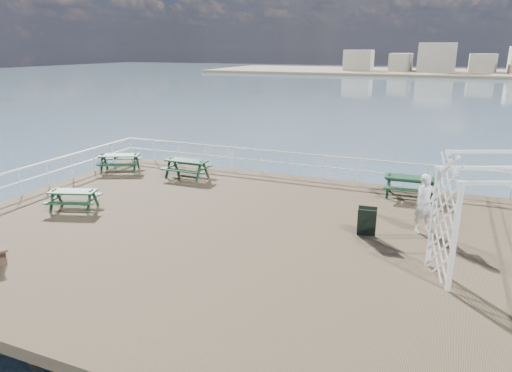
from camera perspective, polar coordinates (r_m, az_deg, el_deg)
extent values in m
cube|color=brown|center=(14.87, -4.10, -5.85)|extent=(18.00, 14.00, 0.30)
plane|color=#38515E|center=(53.13, 15.83, 8.13)|extent=(300.00, 300.00, 0.00)
cube|color=tan|center=(147.64, 26.70, 12.45)|extent=(160.00, 40.00, 0.80)
cube|color=beige|center=(146.62, 12.78, 15.11)|extent=(8.00, 8.00, 6.00)
cube|color=beige|center=(144.97, 17.59, 14.54)|extent=(6.00, 8.00, 5.00)
cube|color=beige|center=(144.30, 21.71, 14.73)|extent=(10.00, 8.00, 8.00)
cube|color=beige|center=(144.48, 26.52, 13.57)|extent=(7.00, 8.00, 5.00)
cylinder|color=brown|center=(23.47, -14.46, -0.81)|extent=(0.36, 0.36, 2.10)
cylinder|color=brown|center=(19.07, 24.90, -6.09)|extent=(0.36, 0.36, 2.10)
cube|color=white|center=(20.56, 4.42, 4.13)|extent=(17.70, 0.07, 0.07)
cube|color=white|center=(20.68, 4.39, 2.78)|extent=(17.70, 0.05, 0.05)
cylinder|color=white|center=(24.83, -15.44, 4.62)|extent=(0.05, 0.05, 1.10)
cube|color=white|center=(19.94, -27.58, 1.81)|extent=(0.07, 13.70, 0.07)
cube|color=white|center=(20.06, -27.38, 0.43)|extent=(0.05, 13.70, 0.05)
cube|color=#143923|center=(22.34, -16.73, 3.69)|extent=(1.95, 1.40, 0.06)
cube|color=#143923|center=(22.97, -16.30, 3.33)|extent=(1.76, 0.98, 0.05)
cube|color=#143923|center=(21.83, -17.06, 2.58)|extent=(1.76, 0.98, 0.05)
cube|color=#143923|center=(22.61, -18.52, 2.87)|extent=(0.68, 1.37, 0.06)
cube|color=#143923|center=(22.22, -14.77, 2.96)|extent=(0.68, 1.37, 0.06)
cube|color=#143923|center=(22.91, -18.30, 2.94)|extent=(0.29, 0.51, 0.89)
cube|color=#143923|center=(22.34, -18.72, 2.55)|extent=(0.29, 0.51, 0.89)
cube|color=#143923|center=(22.52, -14.60, 3.02)|extent=(0.29, 0.51, 0.89)
cube|color=#143923|center=(21.95, -14.93, 2.64)|extent=(0.29, 0.51, 0.89)
cube|color=#143923|center=(22.45, -16.62, 2.47)|extent=(1.51, 0.74, 0.06)
cube|color=#143923|center=(20.53, -8.69, 3.15)|extent=(1.87, 0.73, 0.06)
cube|color=#143923|center=(21.11, -7.79, 2.74)|extent=(1.87, 0.26, 0.05)
cube|color=#143923|center=(20.09, -9.57, 1.92)|extent=(1.87, 0.26, 0.05)
cube|color=#143923|center=(21.01, -10.48, 2.48)|extent=(0.08, 1.51, 0.06)
cube|color=#143923|center=(20.22, -6.76, 2.08)|extent=(0.08, 1.51, 0.06)
cube|color=#143923|center=(21.28, -10.01, 2.54)|extent=(0.08, 0.54, 0.91)
cube|color=#143923|center=(20.77, -10.93, 2.14)|extent=(0.08, 0.54, 0.91)
cube|color=#143923|center=(20.49, -6.33, 2.14)|extent=(0.08, 0.54, 0.91)
cube|color=#143923|center=(19.97, -7.19, 1.72)|extent=(0.08, 0.54, 0.91)
cube|color=#143923|center=(20.65, -8.63, 1.78)|extent=(1.66, 0.08, 0.06)
cube|color=#143923|center=(18.53, 18.78, 0.97)|extent=(1.94, 0.82, 0.06)
cube|color=#143923|center=(19.23, 18.77, 0.58)|extent=(1.92, 0.34, 0.05)
cube|color=#143923|center=(18.00, 18.61, -0.49)|extent=(1.92, 0.34, 0.05)
cube|color=#143923|center=(18.65, 16.25, 0.25)|extent=(0.15, 1.54, 0.06)
cube|color=#143923|center=(18.63, 21.12, -0.25)|extent=(0.15, 1.54, 0.06)
cube|color=#143923|center=(18.97, 16.32, 0.36)|extent=(0.11, 0.55, 0.93)
cube|color=#143923|center=(18.36, 16.16, -0.18)|extent=(0.11, 0.55, 0.93)
cube|color=#143923|center=(18.95, 21.11, -0.13)|extent=(0.11, 0.55, 0.93)
cube|color=#143923|center=(18.33, 21.10, -0.68)|extent=(0.11, 0.55, 0.93)
cube|color=#143923|center=(18.67, 18.63, -0.56)|extent=(1.70, 0.15, 0.06)
cube|color=#143923|center=(17.54, -21.94, -0.64)|extent=(1.74, 1.12, 0.05)
cube|color=#143923|center=(18.08, -21.12, -0.91)|extent=(1.61, 0.73, 0.05)
cube|color=#143923|center=(17.16, -22.61, -2.02)|extent=(1.61, 0.73, 0.05)
cube|color=#143923|center=(17.93, -23.79, -1.44)|extent=(0.49, 1.27, 0.05)
cube|color=#143923|center=(17.34, -19.82, -1.58)|extent=(0.49, 1.27, 0.05)
cube|color=#143923|center=(18.17, -23.39, -1.30)|extent=(0.22, 0.47, 0.79)
cube|color=#143923|center=(17.71, -24.17, -1.85)|extent=(0.22, 0.47, 0.79)
cube|color=#143923|center=(17.59, -19.46, -1.44)|extent=(0.22, 0.47, 0.79)
cube|color=#143923|center=(17.12, -20.16, -2.01)|extent=(0.22, 0.47, 0.79)
cube|color=#143923|center=(17.67, -21.78, -2.01)|extent=(1.39, 0.53, 0.05)
cube|color=white|center=(11.60, 23.54, -6.18)|extent=(0.13, 0.13, 2.66)
cube|color=white|center=(12.73, 21.23, -3.87)|extent=(0.13, 0.13, 2.66)
cube|color=white|center=(12.85, 26.94, 2.02)|extent=(2.48, 1.12, 0.09)
cube|color=white|center=(12.16, 28.66, 3.77)|extent=(2.48, 1.11, 0.08)
cube|color=black|center=(14.38, 13.66, -4.54)|extent=(0.59, 0.30, 0.93)
cube|color=black|center=(14.56, 13.69, -4.28)|extent=(0.59, 0.30, 0.93)
imported|color=white|center=(15.13, 20.36, -2.08)|extent=(0.82, 0.75, 1.88)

